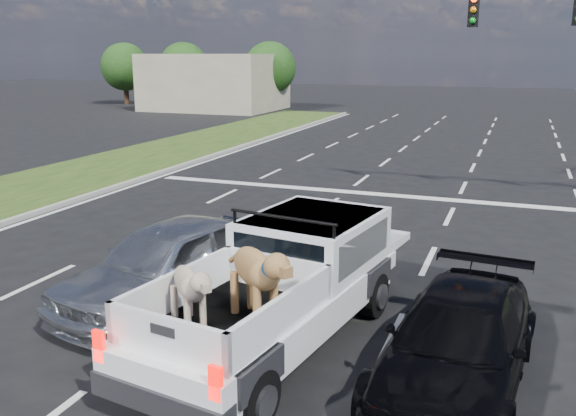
# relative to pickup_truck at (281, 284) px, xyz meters

# --- Properties ---
(ground) EXTENTS (160.00, 160.00, 0.00)m
(ground) POSITION_rel_pickup_truck_xyz_m (-0.16, 0.70, -0.95)
(ground) COLOR black
(ground) RESTS_ON ground
(road_markings) EXTENTS (17.75, 60.00, 0.01)m
(road_markings) POSITION_rel_pickup_truck_xyz_m (-0.16, 7.27, -0.95)
(road_markings) COLOR silver
(road_markings) RESTS_ON ground
(grass_median_left) EXTENTS (5.00, 60.00, 0.10)m
(grass_median_left) POSITION_rel_pickup_truck_xyz_m (-11.66, 6.70, -0.90)
(grass_median_left) COLOR #213C12
(grass_median_left) RESTS_ON ground
(curb_left) EXTENTS (0.15, 60.00, 0.14)m
(curb_left) POSITION_rel_pickup_truck_xyz_m (-9.21, 6.70, -0.88)
(curb_left) COLOR #9C978F
(curb_left) RESTS_ON ground
(building_left) EXTENTS (10.00, 8.00, 4.40)m
(building_left) POSITION_rel_pickup_truck_xyz_m (-20.16, 36.70, 1.25)
(building_left) COLOR tan
(building_left) RESTS_ON ground
(tree_far_a) EXTENTS (4.20, 4.20, 5.40)m
(tree_far_a) POSITION_rel_pickup_truck_xyz_m (-30.16, 38.70, 2.34)
(tree_far_a) COLOR #332114
(tree_far_a) RESTS_ON ground
(tree_far_b) EXTENTS (4.20, 4.20, 5.40)m
(tree_far_b) POSITION_rel_pickup_truck_xyz_m (-24.16, 38.70, 2.34)
(tree_far_b) COLOR #332114
(tree_far_b) RESTS_ON ground
(tree_far_c) EXTENTS (4.20, 4.20, 5.40)m
(tree_far_c) POSITION_rel_pickup_truck_xyz_m (-16.16, 38.70, 2.34)
(tree_far_c) COLOR #332114
(tree_far_c) RESTS_ON ground
(pickup_truck) EXTENTS (2.72, 5.62, 2.02)m
(pickup_truck) POSITION_rel_pickup_truck_xyz_m (0.00, 0.00, 0.00)
(pickup_truck) COLOR black
(pickup_truck) RESTS_ON ground
(silver_sedan) EXTENTS (2.82, 4.83, 1.54)m
(silver_sedan) POSITION_rel_pickup_truck_xyz_m (-2.36, 0.64, -0.18)
(silver_sedan) COLOR silver
(silver_sedan) RESTS_ON ground
(black_coupe) EXTENTS (2.16, 4.48, 1.26)m
(black_coupe) POSITION_rel_pickup_truck_xyz_m (2.67, -0.36, -0.32)
(black_coupe) COLOR black
(black_coupe) RESTS_ON ground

